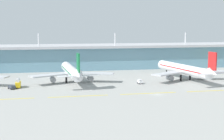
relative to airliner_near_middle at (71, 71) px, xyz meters
name	(u,v)px	position (x,y,z in m)	size (l,w,h in m)	color
ground_plane	(156,94)	(37.08, -42.34, -6.44)	(600.00, 600.00, 0.00)	#9E9E99
terminal_building	(114,56)	(37.08, 60.01, 2.76)	(288.00, 34.00, 27.01)	#6693A8
airliner_near_middle	(71,71)	(0.00, 0.00, 0.00)	(48.70, 58.90, 18.90)	silver
airliner_far_middle	(184,69)	(67.03, -5.16, 0.00)	(48.07, 61.44, 18.90)	white
taxiway_stripe_west	(2,99)	(-33.92, -39.05, -6.42)	(28.00, 0.70, 0.04)	yellow
taxiway_stripe_mid_west	(78,96)	(0.08, -39.05, -6.42)	(28.00, 0.70, 0.04)	yellow
taxiway_stripe_centre	(148,93)	(34.08, -39.05, -6.42)	(28.00, 0.70, 0.04)	yellow
taxiway_stripe_mid_east	(213,91)	(68.08, -39.05, -6.42)	(28.00, 0.70, 0.04)	yellow
baggage_cart	(140,82)	(37.39, -12.31, -5.18)	(2.29, 3.76, 2.48)	silver
fuel_truck	(18,83)	(-29.08, -10.91, -4.18)	(2.83, 7.26, 4.95)	gold
pushback_tug	(12,87)	(-32.01, -14.75, -5.34)	(4.29, 5.01, 1.85)	#333842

